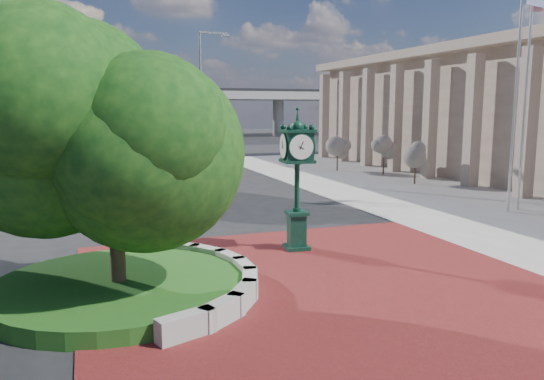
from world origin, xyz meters
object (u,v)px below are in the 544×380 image
(flagpole_b, at_px, (516,93))
(street_lamp_near, at_px, (204,92))
(street_lamp_far, at_px, (109,104))
(post_clock, at_px, (297,174))
(flagpole_a, at_px, (526,95))
(parked_car, at_px, (195,150))

(flagpole_b, distance_m, street_lamp_near, 20.62)
(street_lamp_near, height_order, street_lamp_far, street_lamp_near)
(post_clock, bearing_deg, street_lamp_far, 95.72)
(street_lamp_near, bearing_deg, flagpole_a, -60.27)
(post_clock, bearing_deg, flagpole_b, 13.37)
(parked_car, bearing_deg, flagpole_b, -84.21)
(flagpole_a, bearing_deg, street_lamp_near, 119.73)
(parked_car, distance_m, street_lamp_far, 9.86)
(street_lamp_near, bearing_deg, parked_car, 82.28)
(post_clock, height_order, parked_car, post_clock)
(flagpole_a, distance_m, flagpole_b, 0.82)
(flagpole_b, distance_m, street_lamp_far, 38.52)
(parked_car, relative_size, flagpole_b, 0.42)
(flagpole_b, bearing_deg, post_clock, -166.63)
(post_clock, bearing_deg, parked_car, 84.35)
(parked_car, bearing_deg, street_lamp_near, -106.70)
(flagpole_a, relative_size, street_lamp_near, 1.03)
(flagpole_a, relative_size, street_lamp_far, 1.18)
(parked_car, height_order, flagpole_a, flagpole_a)
(parked_car, height_order, street_lamp_far, street_lamp_far)
(flagpole_a, bearing_deg, street_lamp_far, 114.10)
(flagpole_b, bearing_deg, street_lamp_far, 112.90)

